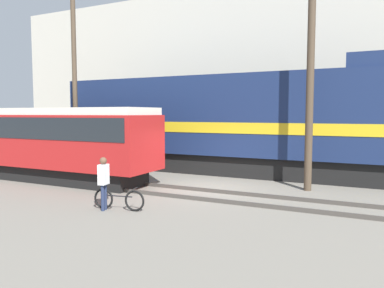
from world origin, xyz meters
The scene contains 10 objects.
ground_plane centered at (0.00, 0.00, 0.00)m, with size 120.00×120.00×0.00m, color slate.
track_near centered at (0.00, -1.10, 0.07)m, with size 60.00×1.50×0.14m.
track_far centered at (0.00, 4.34, 0.07)m, with size 60.00×1.51×0.14m.
building_backdrop centered at (0.00, 12.04, 5.49)m, with size 39.58×6.00×10.97m.
freight_locomotive centered at (-0.80, 4.34, 2.54)m, with size 17.53×3.04×5.43m.
streetcar centered at (-7.20, -1.10, 1.86)m, with size 10.58×2.54×3.24m.
bicycle centered at (-1.12, -4.06, 0.33)m, with size 1.70×0.49×0.72m.
person centered at (-1.52, -4.28, 1.01)m, with size 0.28×0.39×1.66m.
utility_pole_left centered at (-8.18, 1.62, 4.97)m, with size 0.25×0.25×9.94m.
utility_pole_center centered at (3.68, 1.62, 4.25)m, with size 0.29×0.29×8.49m.
Camera 1 is at (5.98, -13.35, 3.01)m, focal length 35.00 mm.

